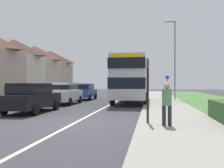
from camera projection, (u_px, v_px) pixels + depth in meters
ground_plane at (75, 123)px, 10.69m from camera, size 120.00×120.00×0.00m
lane_marking_centre at (107, 106)px, 18.60m from camera, size 0.14×60.00×0.01m
pavement_near_side at (168, 109)px, 15.99m from camera, size 3.20×68.00×0.12m
double_decker_bus at (132, 77)px, 21.69m from camera, size 2.80×9.65×3.70m
parked_car_black at (31, 96)px, 14.45m from camera, size 1.93×4.59×1.65m
parked_car_white at (64, 92)px, 20.09m from camera, size 2.00×4.37×1.71m
parked_car_blue at (84, 91)px, 25.56m from camera, size 1.93×4.09×1.62m
pedestrian_at_stop at (167, 102)px, 9.18m from camera, size 0.34×0.34×1.67m
bus_stop_sign at (148, 86)px, 9.93m from camera, size 0.09×0.52×2.60m
cycle_route_sign at (167, 85)px, 28.98m from camera, size 0.44×0.08×2.52m
street_lamp_mid at (174, 55)px, 23.96m from camera, size 1.14×0.20×7.46m
house_terrace_far_side at (25, 69)px, 37.62m from camera, size 6.77×25.12×7.59m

